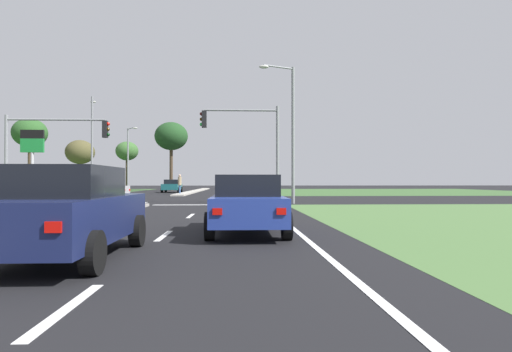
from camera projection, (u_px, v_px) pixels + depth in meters
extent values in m
plane|color=black|center=(163.00, 200.00, 31.02)|extent=(200.00, 200.00, 0.00)
cube|color=#385B2D|center=(391.00, 191.00, 56.62)|extent=(35.00, 35.00, 0.01)
cube|color=gray|center=(48.00, 226.00, 12.04)|extent=(1.20, 22.00, 0.14)
cube|color=#ADA89E|center=(196.00, 191.00, 55.99)|extent=(1.20, 36.00, 0.14)
cube|color=silver|center=(67.00, 308.00, 4.51)|extent=(0.14, 2.00, 0.01)
cube|color=silver|center=(164.00, 236.00, 10.51)|extent=(0.14, 2.00, 0.01)
cube|color=silver|center=(191.00, 216.00, 16.50)|extent=(0.14, 2.00, 0.01)
cube|color=silver|center=(288.00, 224.00, 13.34)|extent=(0.14, 24.00, 0.01)
cube|color=silver|center=(211.00, 205.00, 24.20)|extent=(6.40, 0.50, 0.01)
cube|color=silver|center=(39.00, 204.00, 25.54)|extent=(0.70, 2.80, 0.01)
cube|color=silver|center=(59.00, 204.00, 25.59)|extent=(0.70, 2.80, 0.01)
cube|color=silver|center=(79.00, 203.00, 25.64)|extent=(0.70, 2.80, 0.01)
cube|color=silver|center=(99.00, 203.00, 25.70)|extent=(0.70, 2.80, 0.01)
cube|color=silver|center=(118.00, 203.00, 25.75)|extent=(0.70, 2.80, 0.01)
cube|color=silver|center=(138.00, 203.00, 25.80)|extent=(0.70, 2.80, 0.01)
cube|color=#B7B7BC|center=(95.00, 191.00, 28.75)|extent=(4.17, 1.76, 0.70)
cube|color=black|center=(98.00, 182.00, 28.76)|extent=(1.92, 1.55, 0.52)
cube|color=red|center=(125.00, 190.00, 28.17)|extent=(0.04, 0.20, 0.14)
cube|color=red|center=(130.00, 190.00, 29.51)|extent=(0.04, 0.20, 0.14)
cylinder|color=black|center=(70.00, 197.00, 27.81)|extent=(0.64, 0.22, 0.64)
cylinder|color=black|center=(80.00, 196.00, 29.57)|extent=(0.64, 0.22, 0.64)
cylinder|color=black|center=(112.00, 197.00, 27.92)|extent=(0.64, 0.22, 0.64)
cylinder|color=black|center=(119.00, 196.00, 29.68)|extent=(0.64, 0.22, 0.64)
cube|color=navy|center=(247.00, 208.00, 11.16)|extent=(1.74, 4.48, 0.64)
cube|color=black|center=(247.00, 185.00, 11.02)|extent=(1.53, 2.06, 0.52)
cube|color=red|center=(217.00, 212.00, 8.88)|extent=(0.20, 0.04, 0.14)
cube|color=red|center=(281.00, 211.00, 8.94)|extent=(0.20, 0.04, 0.14)
cylinder|color=black|center=(216.00, 216.00, 12.55)|extent=(0.22, 0.64, 0.64)
cylinder|color=black|center=(275.00, 216.00, 12.63)|extent=(0.22, 0.64, 0.64)
cylinder|color=black|center=(210.00, 226.00, 9.69)|extent=(0.22, 0.64, 0.64)
cylinder|color=black|center=(287.00, 226.00, 9.77)|extent=(0.22, 0.64, 0.64)
cube|color=#19565B|center=(172.00, 187.00, 50.72)|extent=(1.87, 4.24, 0.68)
cube|color=black|center=(172.00, 182.00, 50.87)|extent=(1.65, 1.95, 0.52)
cube|color=red|center=(180.00, 186.00, 52.89)|extent=(0.20, 0.04, 0.14)
cube|color=red|center=(169.00, 186.00, 52.82)|extent=(0.20, 0.04, 0.14)
cylinder|color=black|center=(178.00, 190.00, 49.40)|extent=(0.22, 0.64, 0.64)
cylinder|color=black|center=(162.00, 190.00, 49.32)|extent=(0.22, 0.64, 0.64)
cylinder|color=black|center=(182.00, 190.00, 52.11)|extent=(0.22, 0.64, 0.64)
cylinder|color=black|center=(166.00, 190.00, 52.03)|extent=(0.22, 0.64, 0.64)
cube|color=#161E47|center=(65.00, 218.00, 7.42)|extent=(1.82, 4.25, 0.74)
cube|color=black|center=(62.00, 182.00, 7.28)|extent=(1.60, 1.96, 0.52)
cube|color=red|center=(53.00, 227.00, 5.30)|extent=(0.20, 0.04, 0.14)
cylinder|color=black|center=(46.00, 231.00, 8.73)|extent=(0.22, 0.64, 0.64)
cylinder|color=black|center=(137.00, 231.00, 8.81)|extent=(0.22, 0.64, 0.64)
cylinder|color=black|center=(93.00, 253.00, 6.09)|extent=(0.22, 0.64, 0.64)
cylinder|color=gray|center=(278.00, 155.00, 24.80)|extent=(0.18, 0.18, 5.64)
cylinder|color=gray|center=(241.00, 110.00, 24.73)|extent=(4.19, 0.12, 0.12)
cube|color=black|center=(204.00, 119.00, 24.64)|extent=(0.26, 0.32, 0.95)
sphere|color=#360503|center=(201.00, 114.00, 24.63)|extent=(0.20, 0.20, 0.20)
sphere|color=#3A2405|center=(201.00, 119.00, 24.63)|extent=(0.20, 0.20, 0.20)
sphere|color=green|center=(201.00, 124.00, 24.62)|extent=(0.20, 0.20, 0.20)
cylinder|color=gray|center=(6.00, 160.00, 24.12)|extent=(0.18, 0.18, 5.03)
cylinder|color=gray|center=(56.00, 120.00, 24.27)|extent=(5.44, 0.12, 0.12)
cube|color=black|center=(105.00, 129.00, 24.38)|extent=(0.26, 0.32, 0.95)
sphere|color=red|center=(108.00, 124.00, 24.39)|extent=(0.20, 0.20, 0.20)
sphere|color=#3A2405|center=(108.00, 129.00, 24.39)|extent=(0.20, 0.20, 0.20)
sphere|color=black|center=(108.00, 135.00, 24.39)|extent=(0.20, 0.20, 0.20)
cylinder|color=gray|center=(293.00, 135.00, 25.56)|extent=(0.20, 0.20, 8.08)
cylinder|color=gray|center=(279.00, 67.00, 25.18)|extent=(1.82, 0.87, 0.10)
ellipsoid|color=#B2B2A8|center=(264.00, 67.00, 24.75)|extent=(0.56, 0.28, 0.20)
cylinder|color=gray|center=(92.00, 146.00, 41.36)|extent=(0.20, 0.20, 9.44)
cylinder|color=gray|center=(93.00, 99.00, 42.28)|extent=(0.59, 1.78, 0.10)
ellipsoid|color=#B2B2A8|center=(93.00, 102.00, 43.15)|extent=(0.56, 0.28, 0.20)
cylinder|color=gray|center=(128.00, 160.00, 54.97)|extent=(0.20, 0.20, 8.06)
cylinder|color=gray|center=(132.00, 128.00, 54.08)|extent=(1.44, 2.00, 0.10)
ellipsoid|color=#B2B2A8|center=(135.00, 128.00, 53.14)|extent=(0.56, 0.28, 0.20)
cylinder|color=#335184|center=(180.00, 189.00, 41.93)|extent=(0.16, 0.16, 0.79)
cylinder|color=#9E8966|center=(180.00, 181.00, 41.94)|extent=(0.34, 0.34, 0.83)
sphere|color=tan|center=(180.00, 176.00, 41.94)|extent=(0.23, 0.23, 0.23)
cylinder|color=silver|center=(32.00, 175.00, 34.50)|extent=(0.24, 0.24, 3.63)
cube|color=#197F33|center=(32.00, 146.00, 34.52)|extent=(1.80, 0.24, 1.10)
cube|color=black|center=(32.00, 134.00, 34.53)|extent=(1.80, 0.24, 0.70)
cylinder|color=#423323|center=(30.00, 166.00, 61.02)|extent=(0.48, 0.48, 6.87)
ellipsoid|color=#285123|center=(30.00, 133.00, 61.08)|extent=(4.74, 4.74, 4.03)
cylinder|color=#423323|center=(80.00, 175.00, 61.37)|extent=(0.31, 0.31, 4.35)
ellipsoid|color=#4C4728|center=(80.00, 152.00, 61.41)|extent=(4.03, 4.03, 3.42)
cylinder|color=#423323|center=(127.00, 174.00, 63.16)|extent=(0.35, 0.35, 4.84)
ellipsoid|color=#38602D|center=(127.00, 151.00, 63.20)|extent=(3.25, 3.25, 2.76)
cylinder|color=#423323|center=(171.00, 168.00, 61.43)|extent=(0.46, 0.46, 6.44)
ellipsoid|color=#1E421E|center=(171.00, 136.00, 61.48)|extent=(4.68, 4.68, 3.98)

